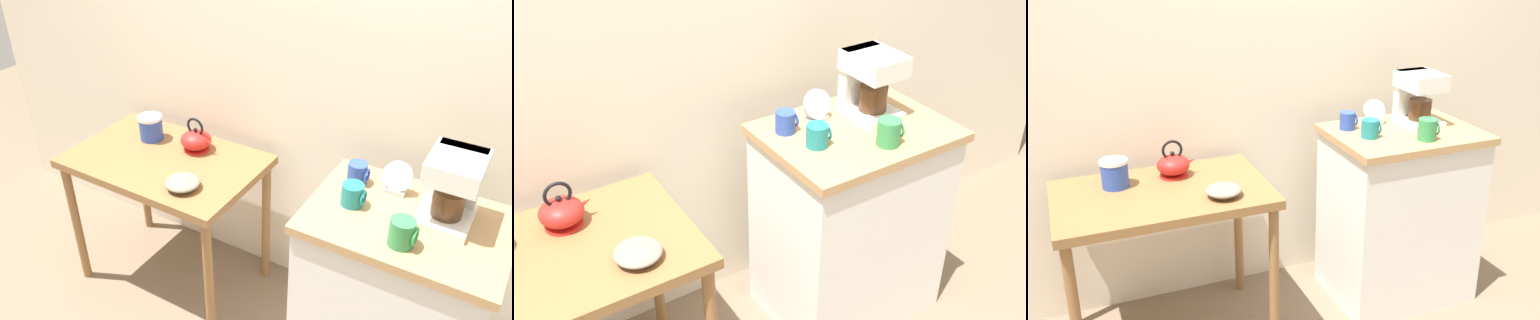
# 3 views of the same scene
# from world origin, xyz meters

# --- Properties ---
(ground_plane) EXTENTS (8.00, 8.00, 0.00)m
(ground_plane) POSITION_xyz_m (0.00, 0.00, 0.00)
(ground_plane) COLOR #7A6651
(back_wall) EXTENTS (4.40, 0.10, 2.80)m
(back_wall) POSITION_xyz_m (0.10, 0.47, 1.40)
(back_wall) COLOR beige
(back_wall) RESTS_ON ground_plane
(wooden_table) EXTENTS (0.91, 0.59, 0.75)m
(wooden_table) POSITION_xyz_m (-0.59, 0.06, 0.65)
(wooden_table) COLOR olive
(wooden_table) RESTS_ON ground_plane
(kitchen_counter) EXTENTS (0.71, 0.53, 0.89)m
(kitchen_counter) POSITION_xyz_m (0.58, 0.01, 0.44)
(kitchen_counter) COLOR white
(kitchen_counter) RESTS_ON ground_plane
(bowl_stoneware) EXTENTS (0.15, 0.15, 0.05)m
(bowl_stoneware) POSITION_xyz_m (-0.36, -0.09, 0.77)
(bowl_stoneware) COLOR gray
(bowl_stoneware) RESTS_ON wooden_table
(teakettle) EXTENTS (0.18, 0.15, 0.17)m
(teakettle) POSITION_xyz_m (-0.51, 0.20, 0.80)
(teakettle) COLOR red
(teakettle) RESTS_ON wooden_table
(canister_enamel) EXTENTS (0.12, 0.12, 0.13)m
(canister_enamel) POSITION_xyz_m (-0.77, 0.18, 0.81)
(canister_enamel) COLOR #2D4CAD
(canister_enamel) RESTS_ON wooden_table
(coffee_maker) EXTENTS (0.18, 0.22, 0.26)m
(coffee_maker) POSITION_xyz_m (0.69, 0.09, 1.03)
(coffee_maker) COLOR white
(coffee_maker) RESTS_ON kitchen_counter
(mug_blue) EXTENTS (0.08, 0.08, 0.08)m
(mug_blue) POSITION_xyz_m (0.34, 0.13, 0.93)
(mug_blue) COLOR #2D4CAD
(mug_blue) RESTS_ON kitchen_counter
(mug_dark_teal) EXTENTS (0.09, 0.08, 0.09)m
(mug_dark_teal) POSITION_xyz_m (0.37, -0.01, 0.93)
(mug_dark_teal) COLOR teal
(mug_dark_teal) RESTS_ON kitchen_counter
(mug_tall_green) EXTENTS (0.09, 0.09, 0.10)m
(mug_tall_green) POSITION_xyz_m (0.60, -0.14, 0.94)
(mug_tall_green) COLOR #338C4C
(mug_tall_green) RESTS_ON kitchen_counter
(table_clock) EXTENTS (0.12, 0.06, 0.13)m
(table_clock) POSITION_xyz_m (0.49, 0.15, 0.94)
(table_clock) COLOR #B2B5BA
(table_clock) RESTS_ON kitchen_counter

